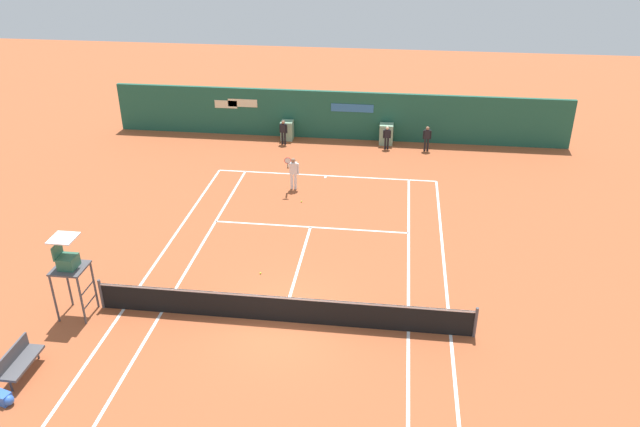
{
  "coord_description": "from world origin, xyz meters",
  "views": [
    {
      "loc": [
        3.25,
        -15.88,
        12.16
      ],
      "look_at": [
        0.43,
        6.12,
        0.8
      ],
      "focal_mm": 35.03,
      "sensor_mm": 36.0,
      "label": 1
    }
  ],
  "objects_px": {
    "player_bench": "(19,360)",
    "ball_kid_left_post": "(283,131)",
    "player_on_baseline": "(293,171)",
    "ball_kid_right_post": "(427,137)",
    "ball_kid_centre_post": "(387,136)",
    "tennis_ball_by_sideline": "(301,202)",
    "umpire_chair": "(69,265)",
    "tennis_ball_mid_court": "(260,273)"
  },
  "relations": [
    {
      "from": "umpire_chair",
      "to": "player_on_baseline",
      "type": "xyz_separation_m",
      "value": [
        5.34,
        10.41,
        -0.95
      ]
    },
    {
      "from": "player_on_baseline",
      "to": "ball_kid_centre_post",
      "type": "distance_m",
      "value": 7.02
    },
    {
      "from": "umpire_chair",
      "to": "ball_kid_right_post",
      "type": "distance_m",
      "value": 19.85
    },
    {
      "from": "player_bench",
      "to": "ball_kid_centre_post",
      "type": "relative_size",
      "value": 1.22
    },
    {
      "from": "ball_kid_right_post",
      "to": "tennis_ball_mid_court",
      "type": "xyz_separation_m",
      "value": [
        -6.18,
        -13.01,
        -0.74
      ]
    },
    {
      "from": "umpire_chair",
      "to": "player_bench",
      "type": "xyz_separation_m",
      "value": [
        -0.25,
        -2.91,
        -1.36
      ]
    },
    {
      "from": "umpire_chair",
      "to": "player_bench",
      "type": "relative_size",
      "value": 1.86
    },
    {
      "from": "umpire_chair",
      "to": "ball_kid_centre_post",
      "type": "relative_size",
      "value": 2.26
    },
    {
      "from": "ball_kid_left_post",
      "to": "ball_kid_centre_post",
      "type": "relative_size",
      "value": 1.07
    },
    {
      "from": "ball_kid_centre_post",
      "to": "umpire_chair",
      "type": "bearing_deg",
      "value": 53.03
    },
    {
      "from": "player_bench",
      "to": "ball_kid_right_post",
      "type": "relative_size",
      "value": 1.13
    },
    {
      "from": "player_on_baseline",
      "to": "player_bench",
      "type": "bearing_deg",
      "value": 60.62
    },
    {
      "from": "player_bench",
      "to": "umpire_chair",
      "type": "bearing_deg",
      "value": 175.0
    },
    {
      "from": "player_on_baseline",
      "to": "ball_kid_centre_post",
      "type": "xyz_separation_m",
      "value": [
        4.09,
        5.7,
        -0.19
      ]
    },
    {
      "from": "player_on_baseline",
      "to": "ball_kid_right_post",
      "type": "height_order",
      "value": "player_on_baseline"
    },
    {
      "from": "ball_kid_left_post",
      "to": "tennis_ball_by_sideline",
      "type": "relative_size",
      "value": 19.85
    },
    {
      "from": "ball_kid_left_post",
      "to": "tennis_ball_by_sideline",
      "type": "distance_m",
      "value": 7.36
    },
    {
      "from": "ball_kid_right_post",
      "to": "ball_kid_left_post",
      "type": "height_order",
      "value": "same"
    },
    {
      "from": "ball_kid_centre_post",
      "to": "tennis_ball_mid_court",
      "type": "xyz_separation_m",
      "value": [
        -4.08,
        -13.01,
        -0.69
      ]
    },
    {
      "from": "umpire_chair",
      "to": "ball_kid_right_post",
      "type": "bearing_deg",
      "value": 144.39
    },
    {
      "from": "ball_kid_right_post",
      "to": "player_on_baseline",
      "type": "bearing_deg",
      "value": 40.22
    },
    {
      "from": "umpire_chair",
      "to": "ball_kid_right_post",
      "type": "xyz_separation_m",
      "value": [
        11.54,
        16.11,
        -1.09
      ]
    },
    {
      "from": "player_bench",
      "to": "player_on_baseline",
      "type": "height_order",
      "value": "player_on_baseline"
    },
    {
      "from": "umpire_chair",
      "to": "ball_kid_centre_post",
      "type": "distance_m",
      "value": 18.71
    },
    {
      "from": "umpire_chair",
      "to": "player_on_baseline",
      "type": "relative_size",
      "value": 1.6
    },
    {
      "from": "player_bench",
      "to": "tennis_ball_mid_court",
      "type": "height_order",
      "value": "player_bench"
    },
    {
      "from": "player_on_baseline",
      "to": "ball_kid_left_post",
      "type": "distance_m",
      "value": 5.89
    },
    {
      "from": "player_on_baseline",
      "to": "ball_kid_left_post",
      "type": "height_order",
      "value": "player_on_baseline"
    },
    {
      "from": "umpire_chair",
      "to": "ball_kid_left_post",
      "type": "height_order",
      "value": "umpire_chair"
    },
    {
      "from": "ball_kid_left_post",
      "to": "tennis_ball_by_sideline",
      "type": "height_order",
      "value": "ball_kid_left_post"
    },
    {
      "from": "player_on_baseline",
      "to": "umpire_chair",
      "type": "bearing_deg",
      "value": 56.24
    },
    {
      "from": "player_bench",
      "to": "player_on_baseline",
      "type": "xyz_separation_m",
      "value": [
        5.6,
        13.32,
        0.4
      ]
    },
    {
      "from": "ball_kid_right_post",
      "to": "ball_kid_left_post",
      "type": "distance_m",
      "value": 7.68
    },
    {
      "from": "tennis_ball_mid_court",
      "to": "ball_kid_left_post",
      "type": "bearing_deg",
      "value": 96.57
    },
    {
      "from": "ball_kid_right_post",
      "to": "tennis_ball_by_sideline",
      "type": "bearing_deg",
      "value": 48.94
    },
    {
      "from": "ball_kid_right_post",
      "to": "ball_kid_left_post",
      "type": "bearing_deg",
      "value": -2.4
    },
    {
      "from": "player_bench",
      "to": "ball_kid_left_post",
      "type": "relative_size",
      "value": 1.13
    },
    {
      "from": "player_on_baseline",
      "to": "ball_kid_right_post",
      "type": "xyz_separation_m",
      "value": [
        6.19,
        5.7,
        -0.14
      ]
    },
    {
      "from": "player_bench",
      "to": "ball_kid_right_post",
      "type": "height_order",
      "value": "ball_kid_right_post"
    },
    {
      "from": "player_bench",
      "to": "tennis_ball_mid_court",
      "type": "bearing_deg",
      "value": 136.99
    },
    {
      "from": "player_bench",
      "to": "ball_kid_left_post",
      "type": "bearing_deg",
      "value": 167.81
    },
    {
      "from": "tennis_ball_mid_court",
      "to": "ball_kid_centre_post",
      "type": "bearing_deg",
      "value": 72.57
    }
  ]
}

